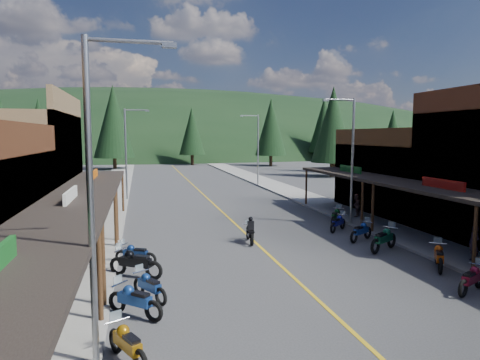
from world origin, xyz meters
TOP-DOWN VIEW (x-y plane):
  - ground at (0.00, 0.00)m, footprint 220.00×220.00m
  - centerline at (0.00, 20.00)m, footprint 0.15×90.00m
  - sidewalk_west at (-8.70, 20.00)m, footprint 3.40×94.00m
  - sidewalk_east at (8.70, 20.00)m, footprint 3.40×94.00m
  - shop_west_3 at (-13.78, 11.30)m, footprint 10.90×10.20m
  - shop_east_3 at (13.75, 11.30)m, footprint 10.90×10.20m
  - streetlight_0 at (-6.95, -6.00)m, footprint 2.16×0.18m
  - streetlight_1 at (-6.95, 22.00)m, footprint 2.16×0.18m
  - streetlight_2 at (6.95, 8.00)m, footprint 2.16×0.18m
  - streetlight_3 at (6.95, 30.00)m, footprint 2.16×0.18m
  - ridge_hill at (0.00, 135.00)m, footprint 310.00×140.00m
  - pine_1 at (-24.00, 70.00)m, footprint 5.88×5.88m
  - pine_2 at (-10.00, 58.00)m, footprint 6.72×6.72m
  - pine_3 at (4.00, 66.00)m, footprint 5.04×5.04m
  - pine_4 at (18.00, 60.00)m, footprint 5.88×5.88m
  - pine_5 at (34.00, 72.00)m, footprint 6.72×6.72m
  - pine_6 at (46.00, 64.00)m, footprint 5.04×5.04m
  - pine_7 at (-32.00, 76.00)m, footprint 5.88×5.88m
  - pine_8 at (-22.00, 40.00)m, footprint 4.48×4.48m
  - pine_9 at (24.00, 45.00)m, footprint 4.93×4.93m
  - pine_10 at (-18.00, 50.00)m, footprint 5.38×5.38m
  - pine_11 at (20.00, 38.00)m, footprint 5.82×5.82m
  - bike_west_5 at (-6.36, -5.92)m, footprint 1.49×2.08m
  - bike_west_6 at (-6.20, -3.12)m, footprint 2.06×1.95m
  - bike_west_7 at (-5.72, -1.81)m, footprint 1.56×2.00m
  - bike_west_8 at (-6.21, 0.77)m, footprint 2.40×1.92m
  - bike_west_9 at (-6.22, 2.44)m, footprint 2.01×1.51m
  - bike_east_6 at (5.72, -3.77)m, footprint 2.08×1.50m
  - bike_east_7 at (6.45, -1.08)m, footprint 1.74×2.15m
  - bike_east_8 at (5.76, 2.06)m, footprint 2.40×1.85m
  - bike_east_9 at (5.68, 4.15)m, footprint 2.11×1.66m
  - bike_east_10 at (5.54, 6.63)m, footprint 1.92×1.77m
  - bike_east_11 at (6.30, 8.47)m, footprint 1.86×2.02m
  - rider_on_bike at (-0.31, 5.15)m, footprint 0.83×1.97m
  - pedestrian_east_a at (8.41, -0.85)m, footprint 0.45×0.63m
  - pedestrian_east_b at (8.47, 9.92)m, footprint 0.87×0.83m

SIDE VIEW (x-z plane):
  - ground at x=0.00m, z-range 0.00..0.00m
  - ridge_hill at x=0.00m, z-range -30.00..30.00m
  - centerline at x=0.00m, z-range 0.00..0.01m
  - sidewalk_west at x=-8.70m, z-range 0.00..0.15m
  - sidewalk_east at x=8.70m, z-range 0.00..0.15m
  - bike_west_9 at x=-6.22m, z-range 0.00..1.11m
  - bike_west_7 at x=-5.72m, z-range 0.00..1.11m
  - bike_east_10 at x=5.54m, z-range 0.00..1.12m
  - bike_west_5 at x=-6.36m, z-range 0.00..1.14m
  - bike_east_6 at x=5.72m, z-range 0.00..1.14m
  - rider_on_bike at x=-0.31m, z-range -0.15..1.32m
  - bike_east_9 at x=5.68m, z-range 0.00..1.18m
  - bike_east_11 at x=6.30m, z-range 0.00..1.18m
  - bike_east_7 at x=6.45m, z-range 0.00..1.20m
  - bike_west_6 at x=-6.20m, z-range 0.00..1.22m
  - bike_east_8 at x=5.76m, z-range 0.00..1.33m
  - bike_west_8 at x=-6.21m, z-range 0.00..1.34m
  - pedestrian_east_b at x=8.47m, z-range 0.15..1.72m
  - pedestrian_east_a at x=8.41m, z-range 0.15..1.76m
  - shop_east_3 at x=13.75m, z-range -0.57..5.63m
  - shop_west_3 at x=-13.78m, z-range -0.58..7.62m
  - streetlight_0 at x=-6.95m, z-range 0.46..8.46m
  - streetlight_1 at x=-6.95m, z-range 0.46..8.46m
  - streetlight_2 at x=6.95m, z-range 0.46..8.46m
  - streetlight_3 at x=6.95m, z-range 0.46..8.46m
  - pine_8 at x=-22.00m, z-range 0.98..10.98m
  - pine_9 at x=24.00m, z-range 0.98..11.78m
  - pine_3 at x=4.00m, z-range 0.98..11.98m
  - pine_6 at x=46.00m, z-range 0.98..11.98m
  - pine_10 at x=-18.00m, z-range 0.98..12.58m
  - pine_11 at x=20.00m, z-range 0.99..13.39m
  - pine_1 at x=-24.00m, z-range 0.99..13.49m
  - pine_4 at x=18.00m, z-range 0.99..13.49m
  - pine_7 at x=-32.00m, z-range 0.99..13.49m
  - pine_2 at x=-10.00m, z-range 0.99..14.99m
  - pine_5 at x=34.00m, z-range 0.99..14.99m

